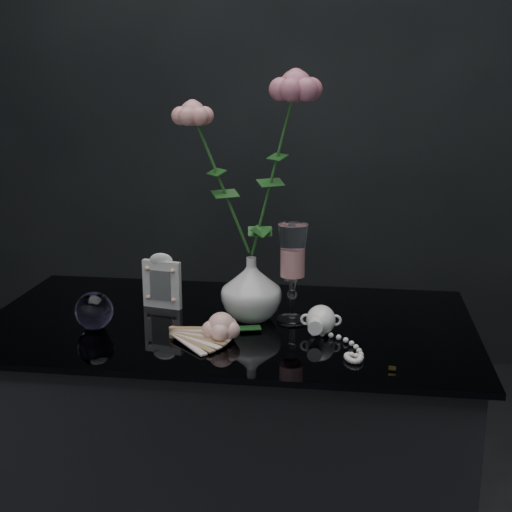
% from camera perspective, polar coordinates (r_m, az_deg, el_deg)
% --- Properties ---
extents(table, '(1.05, 0.58, 0.76)m').
position_cam_1_polar(table, '(1.71, -2.15, -17.31)').
color(table, black).
rests_on(table, ground).
extents(vase, '(0.14, 0.14, 0.14)m').
position_cam_1_polar(vase, '(1.54, -0.38, -2.61)').
color(vase, silver).
rests_on(vase, table).
extents(wine_glass, '(0.09, 0.09, 0.21)m').
position_cam_1_polar(wine_glass, '(1.52, 2.93, -1.41)').
color(wine_glass, white).
rests_on(wine_glass, table).
extents(picture_frame, '(0.11, 0.09, 0.13)m').
position_cam_1_polar(picture_frame, '(1.63, -7.54, -1.95)').
color(picture_frame, silver).
rests_on(picture_frame, table).
extents(paperweight, '(0.09, 0.09, 0.08)m').
position_cam_1_polar(paperweight, '(1.53, -12.82, -4.29)').
color(paperweight, '#816CB1').
rests_on(paperweight, table).
extents(paper_fan, '(0.31, 0.28, 0.03)m').
position_cam_1_polar(paper_fan, '(1.46, -6.68, -5.99)').
color(paper_fan, beige).
rests_on(paper_fan, table).
extents(loose_rose, '(0.17, 0.19, 0.06)m').
position_cam_1_polar(loose_rose, '(1.43, -2.79, -5.64)').
color(loose_rose, '#FFB3A4').
rests_on(loose_rose, table).
extents(pearl_jar, '(0.22, 0.23, 0.06)m').
position_cam_1_polar(pearl_jar, '(1.47, 5.22, -5.01)').
color(pearl_jar, white).
rests_on(pearl_jar, table).
extents(roses, '(0.29, 0.11, 0.44)m').
position_cam_1_polar(roses, '(1.49, -0.36, 7.67)').
color(roses, '#DF8F8A').
rests_on(roses, vase).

